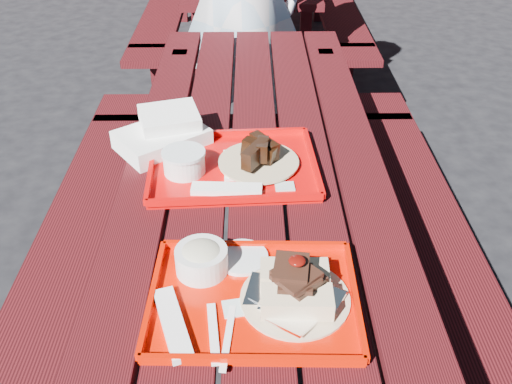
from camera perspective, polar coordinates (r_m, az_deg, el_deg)
ground at (r=2.06m, az=-0.05°, el=-16.52°), size 60.00×60.00×0.00m
picnic_table_near at (r=1.66m, az=-0.06°, el=-4.39°), size 1.41×2.40×0.75m
near_tray at (r=1.19m, az=-0.24°, el=-9.23°), size 0.44×0.37×0.13m
far_tray at (r=1.58m, az=-2.59°, el=2.79°), size 0.48×0.38×0.08m
white_cloth at (r=1.72m, az=-9.17°, el=5.84°), size 0.30×0.29×0.10m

